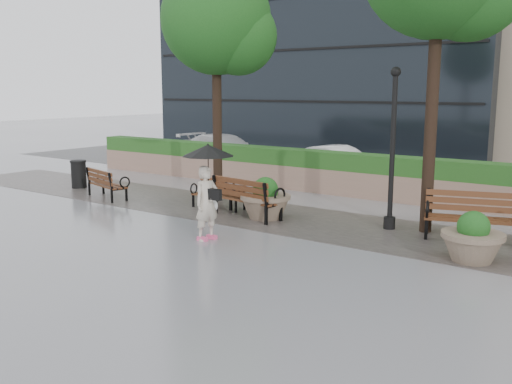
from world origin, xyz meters
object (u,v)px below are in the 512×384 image
Objects in this scene: bench_3 at (471,226)px; pedestrian at (208,183)px; car_right at (339,163)px; bench_2 at (247,206)px; car_left at (225,150)px; trash_bin at (79,175)px; lamppost at (392,160)px; bench_1 at (219,200)px; planter_right at (472,242)px; bench_0 at (107,190)px; planter_left at (265,202)px.

pedestrian is (-4.81, -3.40, 0.98)m from bench_3.
bench_3 is 9.04m from car_right.
car_left reaches higher than bench_2.
car_left reaches higher than car_right.
bench_2 is 7.43m from trash_bin.
pedestrian is (1.76, -9.62, 0.68)m from car_right.
car_right is at bearing 126.61° from lamppost.
bench_2 is 2.58m from pedestrian.
bench_3 is at bearing -160.00° from bench_2.
bench_1 is 0.77× the size of bench_2.
planter_right is (7.26, -1.01, 0.15)m from bench_1.
bench_1 is 3.55m from pedestrian.
pedestrian reaches higher than trash_bin.
planter_right is at bearing -12.19° from bench_1.
bench_2 is at bearing -164.03° from lamppost.
car_left is 12.81m from pedestrian.
planter_right is at bearing -33.42° from lamppost.
bench_2 is 10.63m from car_left.
bench_0 is 0.48× the size of car_right.
bench_0 is 1.37× the size of planter_left.
lamppost is at bearing -155.50° from bench_2.
planter_right is (5.45, -0.73, -0.03)m from planter_left.
car_right is at bearing 48.11° from trash_bin.
bench_3 is 5.06m from planter_left.
bench_0 is 8.52m from car_left.
bench_0 is 8.91m from lamppost.
bench_2 is at bearing 174.71° from planter_right.
car_left is at bearing 123.48° from bench_1.
bench_2 is 1.71× the size of planter_right.
planter_right is (11.05, -0.17, 0.13)m from bench_0.
bench_0 reaches higher than trash_bin.
planter_right is at bearing -176.77° from bench_2.
lamppost is (3.09, 0.83, 1.26)m from planter_left.
bench_0 is at bearing 179.14° from planter_right.
pedestrian is (-2.92, -3.32, -0.39)m from lamppost.
car_left is at bearing 147.16° from lamppost.
bench_3 is at bearing 2.67° from lamppost.
bench_0 is at bearing 170.45° from bench_3.
planter_left is at bearing -149.87° from bench_2.
planter_left is (5.59, 0.56, 0.16)m from bench_0.
trash_bin is 0.19× the size of car_left.
car_right is (0.21, 6.86, 0.37)m from bench_1.
lamppost is at bearing 146.58° from planter_right.
car_right is (-1.14, 7.31, 0.30)m from bench_2.
car_right is at bearing 119.05° from bench_3.
car_left reaches higher than planter_right.
planter_left is 7.88m from trash_bin.
bench_1 is (3.78, 0.84, -0.02)m from bench_0.
trash_bin is at bearing 176.32° from planter_right.
bench_0 is 5.62m from planter_left.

